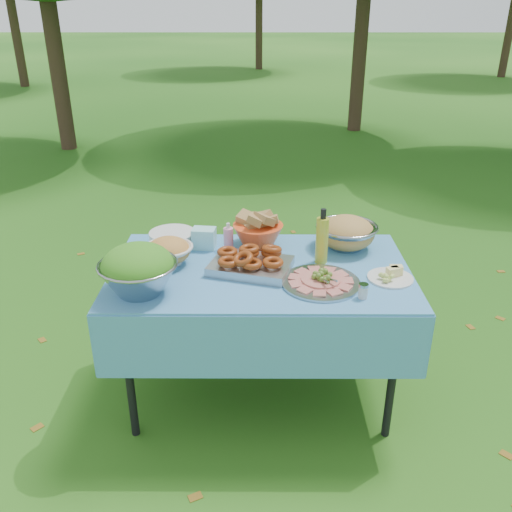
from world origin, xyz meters
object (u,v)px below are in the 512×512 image
(picnic_table, at_px, (260,334))
(salad_bowl, at_px, (138,269))
(pasta_bowl_steel, at_px, (347,232))
(charcuterie_platter, at_px, (321,276))
(bread_bowl, at_px, (258,229))
(oil_bottle, at_px, (322,236))
(plate_stack, at_px, (172,238))

(picnic_table, xyz_separation_m, salad_bowl, (-0.54, -0.24, 0.50))
(pasta_bowl_steel, distance_m, charcuterie_platter, 0.46)
(bread_bowl, relative_size, oil_bottle, 0.95)
(plate_stack, height_order, bread_bowl, bread_bowl)
(bread_bowl, distance_m, charcuterie_platter, 0.53)
(oil_bottle, bearing_deg, bread_bowl, 146.24)
(salad_bowl, xyz_separation_m, oil_bottle, (0.85, 0.32, 0.03))
(charcuterie_platter, bearing_deg, salad_bowl, -174.02)
(picnic_table, bearing_deg, charcuterie_platter, -29.78)
(salad_bowl, height_order, charcuterie_platter, salad_bowl)
(plate_stack, bearing_deg, bread_bowl, -1.38)
(oil_bottle, bearing_deg, charcuterie_platter, -96.18)
(salad_bowl, distance_m, bread_bowl, 0.75)
(picnic_table, bearing_deg, bread_bowl, 92.75)
(pasta_bowl_steel, bearing_deg, picnic_table, -150.32)
(bread_bowl, relative_size, pasta_bowl_steel, 0.84)
(pasta_bowl_steel, xyz_separation_m, charcuterie_platter, (-0.18, -0.42, -0.04))
(pasta_bowl_steel, bearing_deg, bread_bowl, 176.76)
(bread_bowl, bearing_deg, oil_bottle, -33.76)
(salad_bowl, distance_m, oil_bottle, 0.91)
(picnic_table, bearing_deg, plate_stack, 148.05)
(picnic_table, relative_size, oil_bottle, 5.15)
(picnic_table, height_order, charcuterie_platter, charcuterie_platter)
(picnic_table, xyz_separation_m, charcuterie_platter, (0.28, -0.16, 0.42))
(picnic_table, distance_m, charcuterie_platter, 0.53)
(pasta_bowl_steel, bearing_deg, plate_stack, 177.68)
(salad_bowl, distance_m, pasta_bowl_steel, 1.12)
(salad_bowl, height_order, bread_bowl, salad_bowl)
(bread_bowl, height_order, oil_bottle, oil_bottle)
(salad_bowl, height_order, pasta_bowl_steel, salad_bowl)
(salad_bowl, bearing_deg, bread_bowl, 44.96)
(plate_stack, xyz_separation_m, charcuterie_platter, (0.75, -0.46, 0.01))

